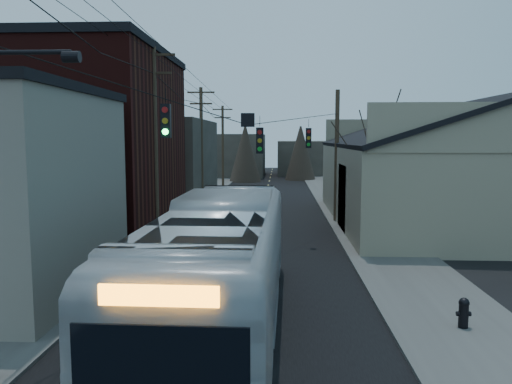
% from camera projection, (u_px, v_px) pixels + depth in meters
% --- Properties ---
extents(road_surface, '(9.00, 110.00, 0.02)m').
position_uv_depth(road_surface, '(262.00, 210.00, 37.65)').
color(road_surface, black).
rests_on(road_surface, ground).
extents(sidewalk_left, '(4.00, 110.00, 0.12)m').
position_uv_depth(sidewalk_left, '(176.00, 209.00, 37.96)').
color(sidewalk_left, '#474744').
rests_on(sidewalk_left, ground).
extents(sidewalk_right, '(4.00, 110.00, 0.12)m').
position_uv_depth(sidewalk_right, '(348.00, 210.00, 37.32)').
color(sidewalk_right, '#474744').
rests_on(sidewalk_right, ground).
extents(building_brick, '(10.00, 12.00, 10.00)m').
position_uv_depth(building_brick, '(75.00, 146.00, 27.66)').
color(building_brick, black).
rests_on(building_brick, ground).
extents(building_left_far, '(9.00, 14.00, 7.00)m').
position_uv_depth(building_left_far, '(156.00, 160.00, 43.69)').
color(building_left_far, '#35312B').
rests_on(building_left_far, ground).
extents(warehouse, '(16.16, 20.60, 7.73)m').
position_uv_depth(warehouse, '(462.00, 181.00, 31.76)').
color(warehouse, gray).
rests_on(warehouse, ground).
extents(building_far_left, '(10.00, 12.00, 6.00)m').
position_uv_depth(building_far_left, '(229.00, 155.00, 72.37)').
color(building_far_left, '#35312B').
rests_on(building_far_left, ground).
extents(building_far_right, '(12.00, 14.00, 5.00)m').
position_uv_depth(building_far_right, '(317.00, 157.00, 76.76)').
color(building_far_right, '#35312B').
rests_on(building_far_right, ground).
extents(bare_tree, '(0.40, 0.40, 7.20)m').
position_uv_depth(bare_tree, '(375.00, 172.00, 27.01)').
color(bare_tree, black).
rests_on(bare_tree, ground).
extents(utility_lines, '(11.24, 45.28, 10.50)m').
position_uv_depth(utility_lines, '(209.00, 146.00, 31.45)').
color(utility_lines, '#382B1E').
rests_on(utility_lines, ground).
extents(bus, '(3.41, 13.51, 3.75)m').
position_uv_depth(bus, '(221.00, 265.00, 14.09)').
color(bus, silver).
rests_on(bus, ground).
extents(parked_car, '(1.67, 4.03, 1.30)m').
position_uv_depth(parked_car, '(203.00, 204.00, 36.68)').
color(parked_car, '#9FA1A6').
rests_on(parked_car, ground).
extents(fire_hydrant, '(0.40, 0.30, 0.86)m').
position_uv_depth(fire_hydrant, '(464.00, 312.00, 14.04)').
color(fire_hydrant, black).
rests_on(fire_hydrant, sidewalk_right).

